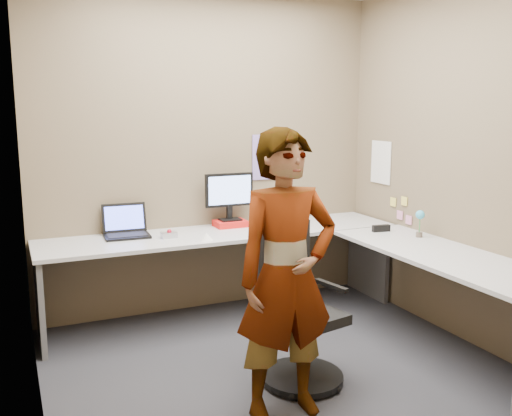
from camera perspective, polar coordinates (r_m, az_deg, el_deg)
name	(u,v)px	position (r m, az deg, el deg)	size (l,w,h in m)	color
ground	(274,363)	(4.08, 1.79, -15.25)	(3.00, 3.00, 0.00)	#242429
wall_back	(209,153)	(4.90, -4.73, 5.47)	(3.00, 3.00, 0.00)	brown
wall_right	(454,160)	(4.56, 19.22, 4.58)	(2.70, 2.70, 0.00)	brown
wall_left	(26,181)	(3.34, -21.99, 2.56)	(2.70, 2.70, 0.00)	brown
desk	(304,260)	(4.38, 4.82, -5.23)	(2.98, 2.58, 0.73)	#A9A9A9
paper_ream	(230,223)	(4.89, -2.59, -1.55)	(0.27, 0.20, 0.05)	red
monitor	(229,193)	(4.86, -2.68, 1.55)	(0.43, 0.12, 0.40)	black
laptop	(126,228)	(4.65, -12.89, -1.95)	(0.36, 0.31, 0.25)	black
trackball_mouse	(169,235)	(4.52, -8.69, -2.64)	(0.12, 0.08, 0.07)	#B7B7BC
origami	(206,236)	(4.41, -4.97, -2.84)	(0.10, 0.10, 0.06)	white
stapler	(381,228)	(4.80, 12.40, -2.00)	(0.15, 0.04, 0.06)	black
flower	(420,219)	(4.65, 16.07, -1.09)	(0.07, 0.07, 0.22)	brown
calendar_purple	(268,157)	(5.10, 1.19, 5.12)	(0.30, 0.01, 0.40)	#846BB7
calendar_white	(381,162)	(5.25, 12.38, 4.48)	(0.01, 0.28, 0.38)	white
sticky_note_a	(404,201)	(5.01, 14.61, 0.67)	(0.01, 0.07, 0.07)	#F2E059
sticky_note_b	(400,215)	(5.07, 14.19, -0.69)	(0.01, 0.07, 0.07)	pink
sticky_note_c	(409,220)	(4.98, 15.03, -1.16)	(0.01, 0.07, 0.07)	pink
sticky_note_d	(393,202)	(5.13, 13.56, 0.59)	(0.01, 0.07, 0.07)	#F2E059
office_chair	(297,319)	(3.72, 4.11, -11.05)	(0.56, 0.53, 0.99)	black
person	(287,276)	(3.19, 3.08, -6.78)	(0.60, 0.39, 1.64)	#999399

